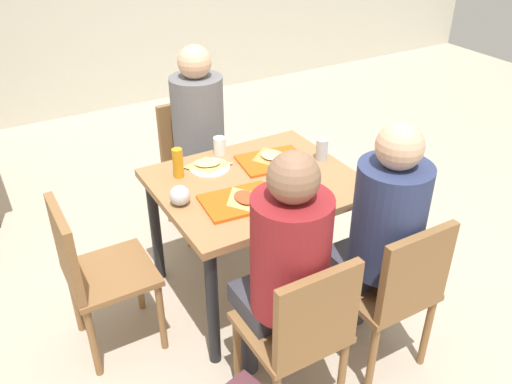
{
  "coord_description": "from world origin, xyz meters",
  "views": [
    {
      "loc": [
        -1.21,
        -2.1,
        2.11
      ],
      "look_at": [
        0.0,
        0.0,
        0.65
      ],
      "focal_mm": 37.49,
      "sensor_mm": 36.0,
      "label": 1
    }
  ],
  "objects_px": {
    "person_far_side": "(201,130)",
    "soda_can": "(322,149)",
    "main_table": "(256,196)",
    "plastic_cup_b": "(300,203)",
    "paper_plate_center": "(210,168)",
    "paper_plate_near_edge": "(306,192)",
    "person_in_red": "(285,263)",
    "tray_red_near": "(240,201)",
    "person_in_brown_jacket": "(381,227)",
    "pizza_slice_a": "(246,198)",
    "foil_bundle": "(180,195)",
    "chair_far_side": "(194,157)",
    "chair_left_end": "(92,269)",
    "pizza_slice_c": "(208,164)",
    "plastic_cup_a": "(220,146)",
    "chair_near_left": "(302,329)",
    "tray_red_far": "(272,161)",
    "pizza_slice_b": "(272,156)",
    "pizza_slice_d": "(305,192)",
    "chair_near_right": "(396,287)",
    "condiment_bottle": "(178,163)"
  },
  "relations": [
    {
      "from": "person_far_side",
      "to": "soda_can",
      "type": "relative_size",
      "value": 10.33
    },
    {
      "from": "main_table",
      "to": "plastic_cup_b",
      "type": "height_order",
      "value": "plastic_cup_b"
    },
    {
      "from": "soda_can",
      "to": "paper_plate_center",
      "type": "bearing_deg",
      "value": 159.8
    },
    {
      "from": "person_far_side",
      "to": "paper_plate_near_edge",
      "type": "distance_m",
      "value": 0.93
    },
    {
      "from": "person_in_red",
      "to": "paper_plate_center",
      "type": "xyz_separation_m",
      "value": [
        0.1,
        0.91,
        -0.02
      ]
    },
    {
      "from": "tray_red_near",
      "to": "person_in_brown_jacket",
      "type": "bearing_deg",
      "value": -50.38
    },
    {
      "from": "tray_red_near",
      "to": "plastic_cup_b",
      "type": "distance_m",
      "value": 0.3
    },
    {
      "from": "main_table",
      "to": "paper_plate_near_edge",
      "type": "distance_m",
      "value": 0.3
    },
    {
      "from": "pizza_slice_a",
      "to": "foil_bundle",
      "type": "height_order",
      "value": "foil_bundle"
    },
    {
      "from": "chair_far_side",
      "to": "paper_plate_near_edge",
      "type": "bearing_deg",
      "value": -81.72
    },
    {
      "from": "main_table",
      "to": "chair_left_end",
      "type": "height_order",
      "value": "chair_left_end"
    },
    {
      "from": "pizza_slice_c",
      "to": "chair_far_side",
      "type": "bearing_deg",
      "value": 74.56
    },
    {
      "from": "person_in_red",
      "to": "paper_plate_near_edge",
      "type": "relative_size",
      "value": 5.73
    },
    {
      "from": "chair_left_end",
      "to": "plastic_cup_a",
      "type": "distance_m",
      "value": 0.98
    },
    {
      "from": "person_in_brown_jacket",
      "to": "pizza_slice_c",
      "type": "height_order",
      "value": "person_in_brown_jacket"
    },
    {
      "from": "pizza_slice_a",
      "to": "foil_bundle",
      "type": "xyz_separation_m",
      "value": [
        -0.28,
        0.15,
        0.03
      ]
    },
    {
      "from": "pizza_slice_a",
      "to": "plastic_cup_a",
      "type": "xyz_separation_m",
      "value": [
        0.13,
        0.54,
        0.03
      ]
    },
    {
      "from": "tray_red_near",
      "to": "pizza_slice_a",
      "type": "height_order",
      "value": "pizza_slice_a"
    },
    {
      "from": "chair_left_end",
      "to": "chair_near_left",
      "type": "bearing_deg",
      "value": -51.93
    },
    {
      "from": "tray_red_far",
      "to": "paper_plate_center",
      "type": "distance_m",
      "value": 0.35
    },
    {
      "from": "person_far_side",
      "to": "main_table",
      "type": "bearing_deg",
      "value": -90.0
    },
    {
      "from": "person_in_brown_jacket",
      "to": "pizza_slice_a",
      "type": "relative_size",
      "value": 6.16
    },
    {
      "from": "person_far_side",
      "to": "pizza_slice_b",
      "type": "xyz_separation_m",
      "value": [
        0.19,
        -0.52,
        0.01
      ]
    },
    {
      "from": "plastic_cup_b",
      "to": "person_far_side",
      "type": "bearing_deg",
      "value": 91.4
    },
    {
      "from": "chair_left_end",
      "to": "pizza_slice_c",
      "type": "distance_m",
      "value": 0.82
    },
    {
      "from": "person_far_side",
      "to": "pizza_slice_a",
      "type": "bearing_deg",
      "value": -100.39
    },
    {
      "from": "person_far_side",
      "to": "tray_red_far",
      "type": "height_order",
      "value": "person_far_side"
    },
    {
      "from": "tray_red_far",
      "to": "plastic_cup_b",
      "type": "xyz_separation_m",
      "value": [
        -0.15,
        -0.5,
        0.04
      ]
    },
    {
      "from": "main_table",
      "to": "plastic_cup_b",
      "type": "xyz_separation_m",
      "value": [
        0.03,
        -0.37,
        0.15
      ]
    },
    {
      "from": "chair_near_left",
      "to": "tray_red_far",
      "type": "xyz_separation_m",
      "value": [
        0.43,
        0.95,
        0.23
      ]
    },
    {
      "from": "pizza_slice_c",
      "to": "soda_can",
      "type": "bearing_deg",
      "value": -22.31
    },
    {
      "from": "pizza_slice_d",
      "to": "chair_far_side",
      "type": "bearing_deg",
      "value": 97.53
    },
    {
      "from": "chair_near_left",
      "to": "person_far_side",
      "type": "distance_m",
      "value": 1.53
    },
    {
      "from": "person_in_red",
      "to": "pizza_slice_d",
      "type": "xyz_separation_m",
      "value": [
        0.4,
        0.43,
        -0.0
      ]
    },
    {
      "from": "chair_near_right",
      "to": "soda_can",
      "type": "bearing_deg",
      "value": 77.95
    },
    {
      "from": "chair_near_left",
      "to": "foil_bundle",
      "type": "distance_m",
      "value": 0.86
    },
    {
      "from": "paper_plate_near_edge",
      "to": "foil_bundle",
      "type": "bearing_deg",
      "value": 159.8
    },
    {
      "from": "pizza_slice_b",
      "to": "plastic_cup_b",
      "type": "distance_m",
      "value": 0.55
    },
    {
      "from": "main_table",
      "to": "chair_near_left",
      "type": "bearing_deg",
      "value": -107.39
    },
    {
      "from": "pizza_slice_c",
      "to": "soda_can",
      "type": "xyz_separation_m",
      "value": [
        0.59,
        -0.24,
        0.04
      ]
    },
    {
      "from": "person_in_brown_jacket",
      "to": "tray_red_near",
      "type": "bearing_deg",
      "value": 129.62
    },
    {
      "from": "chair_far_side",
      "to": "paper_plate_center",
      "type": "relative_size",
      "value": 3.86
    },
    {
      "from": "person_in_brown_jacket",
      "to": "pizza_slice_d",
      "type": "relative_size",
      "value": 4.89
    },
    {
      "from": "tray_red_near",
      "to": "paper_plate_near_edge",
      "type": "distance_m",
      "value": 0.34
    },
    {
      "from": "chair_left_end",
      "to": "paper_plate_near_edge",
      "type": "relative_size",
      "value": 3.86
    },
    {
      "from": "pizza_slice_d",
      "to": "condiment_bottle",
      "type": "relative_size",
      "value": 1.61
    },
    {
      "from": "tray_red_near",
      "to": "paper_plate_center",
      "type": "bearing_deg",
      "value": 86.24
    },
    {
      "from": "person_far_side",
      "to": "pizza_slice_c",
      "type": "height_order",
      "value": "person_far_side"
    },
    {
      "from": "plastic_cup_a",
      "to": "foil_bundle",
      "type": "distance_m",
      "value": 0.56
    },
    {
      "from": "chair_left_end",
      "to": "plastic_cup_a",
      "type": "bearing_deg",
      "value": 22.92
    }
  ]
}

